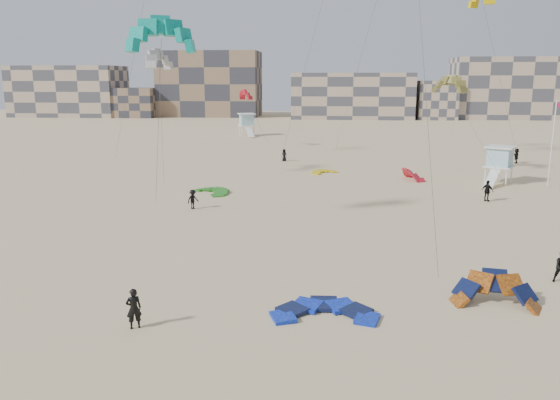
# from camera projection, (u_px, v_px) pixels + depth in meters

# --- Properties ---
(ground) EXTENTS (320.00, 320.00, 0.00)m
(ground) POSITION_uv_depth(u_px,v_px,m) (213.00, 326.00, 23.76)
(ground) COLOR #CDB78A
(ground) RESTS_ON ground
(kite_ground_blue) EXTENTS (4.57, 4.78, 0.81)m
(kite_ground_blue) POSITION_uv_depth(u_px,v_px,m) (325.00, 315.00, 24.86)
(kite_ground_blue) COLOR blue
(kite_ground_blue) RESTS_ON ground
(kite_ground_orange) EXTENTS (4.47, 4.50, 3.93)m
(kite_ground_orange) POSITION_uv_depth(u_px,v_px,m) (495.00, 305.00, 26.02)
(kite_ground_orange) COLOR orange
(kite_ground_orange) RESTS_ON ground
(kite_ground_green) EXTENTS (5.54, 5.54, 1.01)m
(kite_ground_green) POSITION_uv_depth(u_px,v_px,m) (212.00, 193.00, 51.49)
(kite_ground_green) COLOR #178D16
(kite_ground_green) RESTS_ON ground
(kite_ground_red_far) EXTENTS (4.28, 4.20, 3.54)m
(kite_ground_red_far) POSITION_uv_depth(u_px,v_px,m) (413.00, 180.00, 58.15)
(kite_ground_red_far) COLOR #E71B44
(kite_ground_red_far) RESTS_ON ground
(kite_ground_yellow) EXTENTS (4.20, 4.24, 0.83)m
(kite_ground_yellow) POSITION_uv_depth(u_px,v_px,m) (324.00, 173.00, 62.30)
(kite_ground_yellow) COLOR yellow
(kite_ground_yellow) RESTS_ON ground
(kitesurfer_main) EXTENTS (0.79, 0.69, 1.81)m
(kitesurfer_main) POSITION_uv_depth(u_px,v_px,m) (134.00, 308.00, 23.38)
(kitesurfer_main) COLOR black
(kitesurfer_main) RESTS_ON ground
(kitesurfer_c) EXTENTS (1.14, 1.19, 1.62)m
(kitesurfer_c) POSITION_uv_depth(u_px,v_px,m) (193.00, 199.00, 44.94)
(kitesurfer_c) COLOR black
(kitesurfer_c) RESTS_ON ground
(kitesurfer_d) EXTENTS (1.10, 1.11, 1.88)m
(kitesurfer_d) POSITION_uv_depth(u_px,v_px,m) (487.00, 191.00, 47.69)
(kitesurfer_d) COLOR black
(kitesurfer_d) RESTS_ON ground
(kitesurfer_e) EXTENTS (0.90, 0.75, 1.59)m
(kitesurfer_e) POSITION_uv_depth(u_px,v_px,m) (284.00, 155.00, 71.03)
(kitesurfer_e) COLOR black
(kitesurfer_e) RESTS_ON ground
(kitesurfer_f) EXTENTS (0.80, 1.82, 1.89)m
(kitesurfer_f) POSITION_uv_depth(u_px,v_px,m) (516.00, 156.00, 69.25)
(kitesurfer_f) COLOR black
(kitesurfer_f) RESTS_ON ground
(kite_fly_teal_a) EXTENTS (5.67, 7.62, 13.65)m
(kite_fly_teal_a) POSITION_uv_depth(u_px,v_px,m) (161.00, 39.00, 35.92)
(kite_fly_teal_a) COLOR #0BAA93
(kite_fly_teal_a) RESTS_ON ground
(kite_fly_grey) EXTENTS (4.56, 8.93, 12.66)m
(kite_fly_grey) POSITION_uv_depth(u_px,v_px,m) (159.00, 61.00, 55.67)
(kite_fly_grey) COLOR #B9B9B9
(kite_fly_grey) RESTS_ON ground
(kite_fly_olive) EXTENTS (6.14, 12.50, 10.35)m
(kite_fly_olive) POSITION_uv_depth(u_px,v_px,m) (449.00, 86.00, 58.96)
(kite_fly_olive) COLOR brown
(kite_fly_olive) RESTS_ON ground
(kite_fly_red) EXTENTS (5.47, 4.00, 8.10)m
(kite_fly_red) POSITION_uv_depth(u_px,v_px,m) (246.00, 96.00, 82.66)
(kite_fly_red) COLOR #E71B44
(kite_fly_red) RESTS_ON ground
(lifeguard_tower_near) EXTENTS (3.70, 5.74, 3.82)m
(lifeguard_tower_near) POSITION_uv_depth(u_px,v_px,m) (499.00, 165.00, 55.72)
(lifeguard_tower_near) COLOR white
(lifeguard_tower_near) RESTS_ON ground
(lifeguard_tower_far) EXTENTS (3.83, 6.20, 4.18)m
(lifeguard_tower_far) POSITION_uv_depth(u_px,v_px,m) (247.00, 125.00, 102.37)
(lifeguard_tower_far) COLOR white
(lifeguard_tower_far) RESTS_ON ground
(flagpole) EXTENTS (0.70, 0.11, 8.58)m
(flagpole) POSITION_uv_depth(u_px,v_px,m) (552.00, 142.00, 53.40)
(flagpole) COLOR white
(flagpole) RESTS_ON ground
(condo_west_a) EXTENTS (30.00, 15.00, 14.00)m
(condo_west_a) POSITION_uv_depth(u_px,v_px,m) (69.00, 91.00, 155.09)
(condo_west_a) COLOR tan
(condo_west_a) RESTS_ON ground
(condo_west_b) EXTENTS (28.00, 14.00, 18.00)m
(condo_west_b) POSITION_uv_depth(u_px,v_px,m) (210.00, 84.00, 154.79)
(condo_west_b) COLOR #83674F
(condo_west_b) RESTS_ON ground
(condo_mid) EXTENTS (32.00, 16.00, 12.00)m
(condo_mid) POSITION_uv_depth(u_px,v_px,m) (352.00, 96.00, 147.81)
(condo_mid) COLOR tan
(condo_mid) RESTS_ON ground
(condo_east) EXTENTS (26.00, 14.00, 16.00)m
(condo_east) POSITION_uv_depth(u_px,v_px,m) (503.00, 88.00, 145.56)
(condo_east) COLOR tan
(condo_east) RESTS_ON ground
(condo_fill_left) EXTENTS (12.00, 10.00, 8.00)m
(condo_fill_left) POSITION_uv_depth(u_px,v_px,m) (135.00, 103.00, 151.92)
(condo_fill_left) COLOR #83674F
(condo_fill_left) RESTS_ON ground
(condo_fill_right) EXTENTS (10.00, 10.00, 10.00)m
(condo_fill_right) POSITION_uv_depth(u_px,v_px,m) (436.00, 100.00, 144.02)
(condo_fill_right) COLOR tan
(condo_fill_right) RESTS_ON ground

